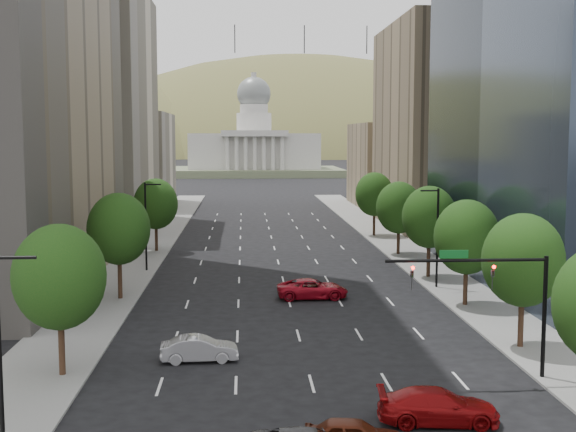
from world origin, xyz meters
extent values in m
cube|color=slate|center=(-15.50, 60.00, 0.07)|extent=(6.00, 200.00, 0.15)
cube|color=slate|center=(15.50, 60.00, 0.07)|extent=(6.00, 200.00, 0.15)
cube|color=beige|center=(-25.00, 103.00, 17.50)|extent=(14.00, 30.00, 35.00)
cube|color=beige|center=(-25.00, 136.00, 9.00)|extent=(14.00, 26.00, 18.00)
cube|color=#8C7759|center=(25.00, 100.00, 15.00)|extent=(14.00, 30.00, 30.00)
cube|color=#8C7759|center=(25.00, 133.00, 8.00)|extent=(14.00, 26.00, 16.00)
cylinder|color=#382316|center=(14.00, 36.00, 2.00)|extent=(0.36, 0.36, 4.00)
ellipsoid|color=#0F380F|center=(14.00, 36.00, 5.76)|extent=(5.20, 5.20, 5.98)
cylinder|color=#382316|center=(14.00, 48.00, 1.95)|extent=(0.36, 0.36, 3.90)
ellipsoid|color=#0F380F|center=(14.00, 48.00, 5.62)|extent=(5.20, 5.20, 5.98)
cylinder|color=#382316|center=(14.00, 60.00, 2.05)|extent=(0.36, 0.36, 4.10)
ellipsoid|color=#0F380F|center=(14.00, 60.00, 5.90)|extent=(5.20, 5.20, 5.98)
cylinder|color=#382316|center=(14.00, 74.00, 1.90)|extent=(0.36, 0.36, 3.80)
ellipsoid|color=#0F380F|center=(14.00, 74.00, 5.47)|extent=(5.20, 5.20, 5.98)
cylinder|color=#382316|center=(14.00, 90.00, 2.00)|extent=(0.36, 0.36, 4.00)
ellipsoid|color=#0F380F|center=(14.00, 90.00, 5.76)|extent=(5.20, 5.20, 5.98)
cylinder|color=#382316|center=(-14.00, 32.00, 2.00)|extent=(0.36, 0.36, 4.00)
ellipsoid|color=#0F380F|center=(-14.00, 32.00, 5.76)|extent=(5.20, 5.20, 5.98)
cylinder|color=#382316|center=(-14.00, 52.00, 2.08)|extent=(0.36, 0.36, 4.15)
ellipsoid|color=#0F380F|center=(-14.00, 52.00, 5.98)|extent=(5.20, 5.20, 5.98)
cylinder|color=#382316|center=(-14.00, 78.00, 1.98)|extent=(0.36, 0.36, 3.95)
ellipsoid|color=#0F380F|center=(-14.00, 78.00, 5.69)|extent=(5.20, 5.20, 5.98)
cylinder|color=black|center=(13.50, 55.00, 4.50)|extent=(0.20, 0.20, 9.00)
cylinder|color=black|center=(12.70, 55.00, 8.80)|extent=(1.60, 0.14, 0.14)
cylinder|color=black|center=(-13.50, 20.00, 4.50)|extent=(0.20, 0.20, 9.00)
cylinder|color=black|center=(-12.70, 20.00, 8.80)|extent=(1.60, 0.14, 0.14)
cylinder|color=black|center=(-13.50, 65.00, 4.50)|extent=(0.20, 0.20, 9.00)
cylinder|color=black|center=(-12.70, 65.00, 8.80)|extent=(1.60, 0.14, 0.14)
cylinder|color=black|center=(13.00, 30.00, 3.50)|extent=(0.24, 0.24, 7.00)
cylinder|color=black|center=(8.50, 30.00, 6.80)|extent=(9.00, 0.18, 0.18)
imported|color=black|center=(10.00, 30.00, 6.25)|extent=(0.18, 0.22, 1.10)
imported|color=black|center=(5.50, 30.00, 6.25)|extent=(0.18, 0.22, 1.10)
sphere|color=#FF0C07|center=(10.00, 29.82, 6.45)|extent=(0.20, 0.20, 0.20)
sphere|color=#FF0C07|center=(5.50, 29.82, 6.45)|extent=(0.20, 0.20, 0.20)
cube|color=#0C591E|center=(7.80, 30.00, 7.15)|extent=(1.60, 0.06, 0.45)
cube|color=#596647|center=(0.00, 250.00, 1.25)|extent=(60.00, 40.00, 2.50)
cube|color=silver|center=(0.00, 250.00, 8.50)|extent=(44.00, 26.00, 12.00)
cube|color=silver|center=(0.00, 236.00, 14.50)|extent=(22.00, 4.00, 2.00)
cylinder|color=silver|center=(0.00, 250.00, 18.00)|extent=(12.00, 12.00, 7.00)
cylinder|color=silver|center=(0.00, 250.00, 23.00)|extent=(9.60, 9.60, 3.00)
sphere|color=slate|center=(0.00, 250.00, 28.10)|extent=(11.60, 11.60, 11.60)
cylinder|color=silver|center=(0.00, 250.00, 33.95)|extent=(1.80, 1.80, 2.50)
ellipsoid|color=olive|center=(-140.00, 560.00, -33.25)|extent=(380.00, 342.00, 190.00)
ellipsoid|color=olive|center=(40.00, 600.00, -42.00)|extent=(440.00, 396.00, 240.00)
ellipsoid|color=olive|center=(210.00, 640.00, -35.00)|extent=(360.00, 324.00, 200.00)
cylinder|color=black|center=(-10.00, 590.00, 90.00)|extent=(0.80, 0.80, 22.00)
cylinder|color=black|center=(45.00, 590.00, 90.00)|extent=(0.80, 0.80, 22.00)
cylinder|color=black|center=(95.00, 590.00, 90.00)|extent=(0.80, 0.80, 22.00)
imported|color=maroon|center=(5.48, 23.97, 0.83)|extent=(5.91, 2.79, 1.67)
imported|color=#A8A8AD|center=(-6.42, 34.51, 0.77)|extent=(4.77, 1.92, 1.54)
imported|color=maroon|center=(2.04, 51.60, 0.83)|extent=(6.04, 2.94, 1.66)
camera|label=1|loc=(-3.67, -9.69, 13.58)|focal=46.48mm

